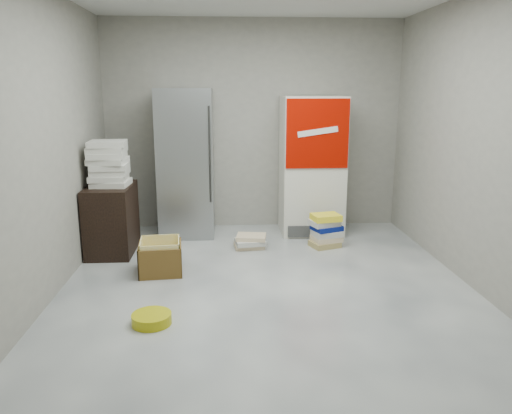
{
  "coord_description": "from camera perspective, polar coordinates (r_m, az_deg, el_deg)",
  "views": [
    {
      "loc": [
        -0.39,
        -4.35,
        1.9
      ],
      "look_at": [
        -0.08,
        0.7,
        0.69
      ],
      "focal_mm": 35.0,
      "sensor_mm": 36.0,
      "label": 1
    }
  ],
  "objects": [
    {
      "name": "supply_box_stack",
      "position": [
        5.96,
        -16.49,
        4.79
      ],
      "size": [
        0.44,
        0.44,
        0.52
      ],
      "color": "white",
      "rests_on": "wood_shelf"
    },
    {
      "name": "phonebook_stack_main",
      "position": [
        6.16,
        7.98,
        -2.66
      ],
      "size": [
        0.43,
        0.38,
        0.41
      ],
      "rotation": [
        0.0,
        0.0,
        0.29
      ],
      "color": "tan",
      "rests_on": "ground"
    },
    {
      "name": "coke_cooler",
      "position": [
        6.65,
        6.39,
        4.75
      ],
      "size": [
        0.8,
        0.73,
        1.8
      ],
      "color": "silver",
      "rests_on": "ground"
    },
    {
      "name": "phonebook_stack_side",
      "position": [
        6.08,
        -0.68,
        -3.96
      ],
      "size": [
        0.41,
        0.34,
        0.16
      ],
      "rotation": [
        0.0,
        0.0,
        0.01
      ],
      "color": "beige",
      "rests_on": "ground"
    },
    {
      "name": "wood_shelf",
      "position": [
        6.09,
        -16.15,
        -1.35
      ],
      "size": [
        0.5,
        0.8,
        0.8
      ],
      "primitive_type": "cube",
      "color": "black",
      "rests_on": "ground"
    },
    {
      "name": "ground",
      "position": [
        4.76,
        1.45,
        -10.07
      ],
      "size": [
        5.0,
        5.0,
        0.0
      ],
      "primitive_type": "plane",
      "color": "silver",
      "rests_on": "ground"
    },
    {
      "name": "steel_fridge",
      "position": [
        6.57,
        -7.99,
        5.0
      ],
      "size": [
        0.7,
        0.72,
        1.9
      ],
      "color": "#AEB2B7",
      "rests_on": "ground"
    },
    {
      "name": "room_shell",
      "position": [
        4.37,
        1.59,
        12.11
      ],
      "size": [
        4.04,
        5.04,
        2.82
      ],
      "color": "gray",
      "rests_on": "ground"
    },
    {
      "name": "bucket_lid",
      "position": [
        4.3,
        -11.84,
        -12.4
      ],
      "size": [
        0.33,
        0.33,
        0.09
      ],
      "primitive_type": "cylinder",
      "rotation": [
        0.0,
        0.0,
        -0.02
      ],
      "color": "#BAB40E",
      "rests_on": "ground"
    },
    {
      "name": "cardboard_box",
      "position": [
        5.37,
        -10.85,
        -5.87
      ],
      "size": [
        0.48,
        0.48,
        0.36
      ],
      "rotation": [
        0.0,
        0.0,
        0.09
      ],
      "color": "yellow",
      "rests_on": "ground"
    }
  ]
}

